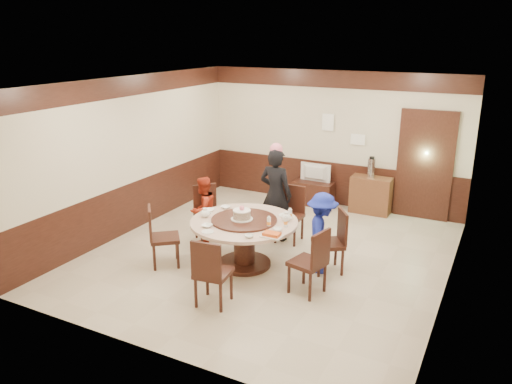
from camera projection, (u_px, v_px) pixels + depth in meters
The scene contains 31 objects.
room at pixel (271, 192), 7.95m from camera, with size 6.00×6.04×2.84m.
banquet_table at pixel (244, 234), 7.73m from camera, with size 1.66×1.66×0.78m.
chair_0 at pixel (329, 252), 7.61m from camera, with size 0.61×0.61×0.97m.
chair_1 at pixel (289, 224), 8.74m from camera, with size 0.45×0.46×0.97m.
chair_2 at pixel (208, 223), 8.78m from camera, with size 0.62×0.62×0.97m.
chair_3 at pixel (164, 247), 7.81m from camera, with size 0.62×0.62×0.97m.
chair_4 at pixel (213, 284), 6.66m from camera, with size 0.49×0.50×0.97m.
chair_5 at pixel (308, 273), 6.96m from camera, with size 0.54×0.53×0.97m.
person_standing at pixel (276, 194), 8.68m from camera, with size 0.60×0.39×1.65m, color black.
person_red at pixel (203, 210), 8.65m from camera, with size 0.57×0.44×1.16m, color #9F2915.
person_blue at pixel (322, 233), 7.51m from camera, with size 0.81×0.47×1.25m, color navy.
birthday_cake at pixel (242, 214), 7.62m from camera, with size 0.34×0.34×0.22m.
teapot_left at pixel (205, 213), 7.80m from camera, with size 0.17×0.15×0.13m, color white.
teapot_right at pixel (286, 217), 7.63m from camera, with size 0.17×0.15×0.13m, color white.
bowl_0 at pixel (226, 207), 8.20m from camera, with size 0.15×0.15×0.04m, color white.
bowl_1 at pixel (249, 236), 7.02m from camera, with size 0.13×0.13×0.04m, color white.
bowl_2 at pixel (207, 226), 7.40m from camera, with size 0.16×0.16×0.04m, color white.
bowl_3 at pixel (278, 230), 7.26m from camera, with size 0.14×0.14×0.04m, color white.
bowl_4 at pixel (210, 210), 8.06m from camera, with size 0.15×0.15×0.04m, color white.
saucer_near at pixel (208, 232), 7.22m from camera, with size 0.18×0.18×0.01m, color white.
saucer_far at pixel (284, 215), 7.89m from camera, with size 0.18×0.18×0.01m, color white.
shrimp_platter at pixel (272, 235), 7.05m from camera, with size 0.30×0.20×0.06m.
bottle_0 at pixel (269, 222), 7.37m from camera, with size 0.06×0.06×0.16m, color white.
bottle_1 at pixel (286, 222), 7.39m from camera, with size 0.06×0.06×0.16m, color white.
bottle_2 at pixel (290, 214), 7.71m from camera, with size 0.06×0.06×0.16m, color white.
tv_stand at pixel (314, 193), 10.65m from camera, with size 0.85×0.45×0.50m, color black.
television at pixel (314, 173), 10.51m from camera, with size 0.67×0.09×0.38m, color gray.
side_cabinet at pixel (371, 195), 10.10m from camera, with size 0.80×0.40×0.75m, color brown.
thermos at pixel (371, 168), 9.94m from camera, with size 0.15×0.15×0.38m, color silver.
notice_left at pixel (328, 122), 10.29m from camera, with size 0.25×0.00×0.35m, color white.
notice_right at pixel (358, 139), 10.09m from camera, with size 0.30×0.00×0.22m, color white.
Camera 1 is at (3.27, -6.83, 3.49)m, focal length 35.00 mm.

